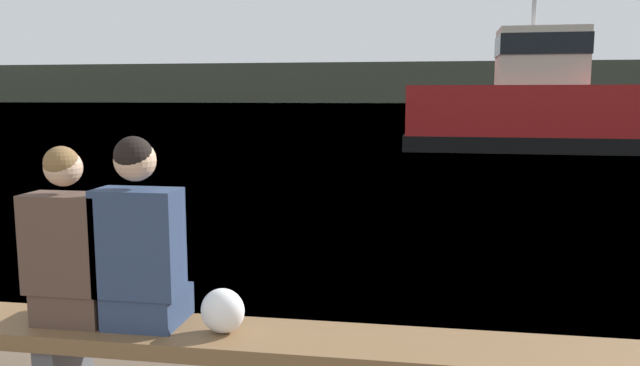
{
  "coord_description": "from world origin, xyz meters",
  "views": [
    {
      "loc": [
        1.89,
        0.39,
        1.67
      ],
      "look_at": [
        0.91,
        6.32,
        0.82
      ],
      "focal_mm": 35.0,
      "sensor_mm": 36.0,
      "label": 1
    }
  ],
  "objects_px": {
    "bench_main": "(63,336)",
    "shopping_bag": "(223,311)",
    "person_right": "(140,245)",
    "tugboat_red": "(528,111)",
    "person_left": "(70,249)"
  },
  "relations": [
    {
      "from": "bench_main",
      "to": "shopping_bag",
      "type": "xyz_separation_m",
      "value": [
        0.91,
        -0.02,
        0.2
      ]
    },
    {
      "from": "bench_main",
      "to": "person_right",
      "type": "xyz_separation_m",
      "value": [
        0.47,
        0.0,
        0.52
      ]
    },
    {
      "from": "tugboat_red",
      "to": "bench_main",
      "type": "bearing_deg",
      "value": 164.81
    },
    {
      "from": "person_right",
      "to": "shopping_bag",
      "type": "xyz_separation_m",
      "value": [
        0.44,
        -0.02,
        -0.32
      ]
    },
    {
      "from": "person_left",
      "to": "tugboat_red",
      "type": "bearing_deg",
      "value": 73.71
    },
    {
      "from": "person_right",
      "to": "tugboat_red",
      "type": "relative_size",
      "value": 0.14
    },
    {
      "from": "person_right",
      "to": "bench_main",
      "type": "bearing_deg",
      "value": -179.96
    },
    {
      "from": "bench_main",
      "to": "person_right",
      "type": "bearing_deg",
      "value": 0.04
    },
    {
      "from": "bench_main",
      "to": "person_right",
      "type": "distance_m",
      "value": 0.7
    },
    {
      "from": "person_left",
      "to": "tugboat_red",
      "type": "height_order",
      "value": "tugboat_red"
    },
    {
      "from": "bench_main",
      "to": "person_left",
      "type": "xyz_separation_m",
      "value": [
        0.07,
        0.0,
        0.48
      ]
    },
    {
      "from": "tugboat_red",
      "to": "person_right",
      "type": "bearing_deg",
      "value": 166.27
    },
    {
      "from": "person_right",
      "to": "shopping_bag",
      "type": "height_order",
      "value": "person_right"
    },
    {
      "from": "person_left",
      "to": "shopping_bag",
      "type": "relative_size",
      "value": 4.08
    },
    {
      "from": "bench_main",
      "to": "shopping_bag",
      "type": "distance_m",
      "value": 0.93
    }
  ]
}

